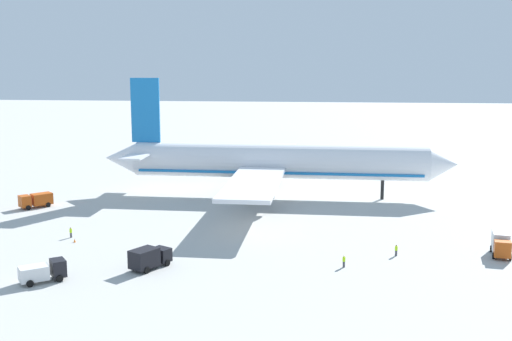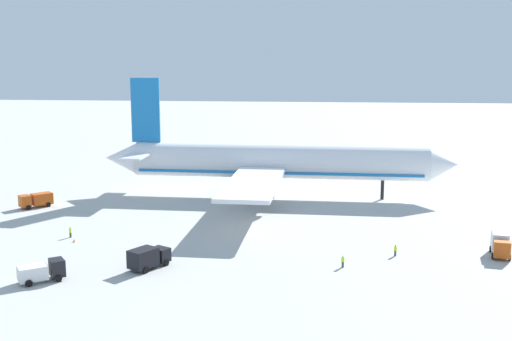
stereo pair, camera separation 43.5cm
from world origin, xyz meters
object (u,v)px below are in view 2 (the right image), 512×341
Objects in this scene: service_truck_1 at (500,244)px; ground_worker_1 at (70,232)px; baggage_cart_0 at (360,157)px; service_truck_4 at (36,200)px; ground_worker_0 at (343,261)px; ground_worker_2 at (395,250)px; traffic_cone_1 at (74,240)px; service_truck_2 at (148,257)px; airliner at (274,162)px; traffic_cone_0 at (145,171)px; service_truck_3 at (42,271)px.

ground_worker_1 is at bearing 178.13° from service_truck_1.
service_truck_4 is at bearing -134.62° from baggage_cart_0.
ground_worker_2 is at bearing 38.08° from ground_worker_0.
baggage_cart_0 is 99.23m from traffic_cone_1.
traffic_cone_1 is at bearing 143.92° from service_truck_2.
service_truck_2 is 103.17m from baggage_cart_0.
ground_worker_1 is at bearing 141.08° from service_truck_2.
airliner reaches higher than traffic_cone_0.
airliner reaches higher than ground_worker_0.
traffic_cone_1 is at bearing 169.69° from ground_worker_0.
ground_worker_2 is (33.67, 9.33, -0.74)m from service_truck_2.
ground_worker_2 is at bearing 19.14° from service_truck_3.
ground_worker_0 is at bearing -10.31° from traffic_cone_1.
ground_worker_2 is (20.82, -38.08, -6.39)m from airliner.
service_truck_2 reaches higher than ground_worker_2.
ground_worker_1 reaches higher than traffic_cone_1.
service_truck_2 is 3.87× the size of ground_worker_1.
service_truck_2 is at bearing -46.17° from service_truck_4.
service_truck_3 reaches higher than service_truck_4.
service_truck_4 reaches higher than ground_worker_0.
ground_worker_2 is (45.58, 15.82, -0.55)m from service_truck_3.
ground_worker_1 is 1.01× the size of ground_worker_2.
service_truck_3 is at bearing -83.02° from traffic_cone_0.
service_truck_1 is at bearing -79.81° from baggage_cart_0.
baggage_cart_0 is (20.19, 50.33, -6.39)m from airliner.
service_truck_3 is 10.69× the size of traffic_cone_0.
ground_worker_1 is at bearing 102.93° from service_truck_3.
traffic_cone_1 is at bearing -83.79° from traffic_cone_0.
traffic_cone_0 is at bearing 131.52° from ground_worker_2.
baggage_cart_0 is at bearing 25.59° from traffic_cone_0.
service_truck_1 is 63.48m from traffic_cone_1.
baggage_cart_0 is at bearing 90.40° from ground_worker_2.
traffic_cone_0 is (-21.48, 71.62, -1.29)m from service_truck_2.
service_truck_3 is 3.61× the size of ground_worker_2.
airliner is 43.67× the size of ground_worker_1.
traffic_cone_0 is at bearing 124.87° from ground_worker_0.
traffic_cone_0 is (-47.56, 68.24, -0.57)m from ground_worker_0.
ground_worker_0 is at bearing 14.56° from service_truck_3.
traffic_cone_0 is (9.78, 39.05, -1.21)m from service_truck_4.
service_truck_4 is at bearing -161.41° from airliner.
service_truck_4 reaches higher than traffic_cone_0.
service_truck_3 is at bearing -114.68° from airliner.
baggage_cart_0 is (64.30, 65.16, -0.65)m from service_truck_4.
service_truck_4 is 1.71× the size of baggage_cart_0.
ground_worker_0 reaches higher than traffic_cone_1.
traffic_cone_0 is (-5.03, 58.34, -0.56)m from ground_worker_1.
ground_worker_0 reaches higher than ground_worker_1.
service_truck_3 is 43.59m from service_truck_4.
airliner reaches higher than baggage_cart_0.
baggage_cart_0 is 6.24× the size of traffic_cone_0.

